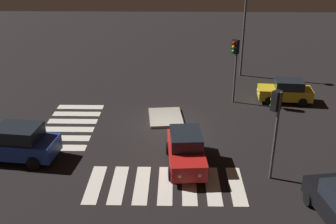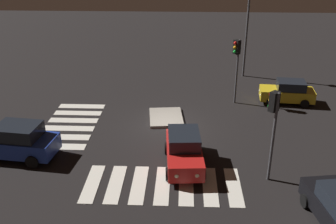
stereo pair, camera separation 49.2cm
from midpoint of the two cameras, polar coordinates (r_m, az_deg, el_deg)
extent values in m
plane|color=black|center=(24.82, -0.57, -2.10)|extent=(80.00, 80.00, 0.00)
cube|color=gray|center=(25.80, -0.90, -0.80)|extent=(3.06, 2.42, 0.18)
cylinder|color=black|center=(18.92, 19.08, -11.91)|extent=(0.66, 0.32, 0.63)
sphere|color=#F2EABF|center=(19.38, 19.32, -9.70)|extent=(0.21, 0.21, 0.21)
sphere|color=#F2EABF|center=(19.79, 21.77, -9.34)|extent=(0.21, 0.21, 0.21)
cube|color=gold|center=(29.42, 16.20, 2.66)|extent=(1.96, 3.89, 0.77)
cube|color=black|center=(29.22, 16.81, 3.90)|extent=(1.64, 2.05, 0.62)
cylinder|color=black|center=(28.63, 14.06, 1.55)|extent=(0.28, 0.62, 0.60)
cylinder|color=black|center=(30.09, 13.73, 2.73)|extent=(0.28, 0.62, 0.60)
cylinder|color=black|center=(29.05, 18.61, 1.32)|extent=(0.28, 0.62, 0.60)
cylinder|color=black|center=(30.49, 18.07, 2.48)|extent=(0.28, 0.62, 0.60)
sphere|color=#F2EABF|center=(28.74, 12.72, 2.53)|extent=(0.20, 0.20, 0.20)
sphere|color=#F2EABF|center=(29.56, 12.56, 3.17)|extent=(0.20, 0.20, 0.20)
cube|color=red|center=(20.47, 1.95, -6.09)|extent=(4.23, 2.04, 0.84)
cube|color=black|center=(20.31, 1.92, -3.88)|extent=(2.21, 1.75, 0.68)
cylinder|color=black|center=(19.68, 4.78, -8.85)|extent=(0.68, 0.29, 0.66)
cylinder|color=black|center=(19.55, -0.32, -9.02)|extent=(0.68, 0.29, 0.66)
cylinder|color=black|center=(21.84, 3.94, -5.17)|extent=(0.68, 0.29, 0.66)
cylinder|color=black|center=(21.71, -0.62, -5.30)|extent=(0.68, 0.29, 0.66)
sphere|color=#F2EABF|center=(18.82, 3.94, -9.17)|extent=(0.22, 0.22, 0.22)
sphere|color=#F2EABF|center=(18.74, 0.95, -9.27)|extent=(0.22, 0.22, 0.22)
cube|color=#1E389E|center=(22.68, -21.87, -4.62)|extent=(2.39, 4.59, 0.90)
cube|color=black|center=(22.19, -21.59, -2.85)|extent=(1.97, 2.44, 0.73)
cylinder|color=black|center=(24.22, -23.53, -4.12)|extent=(0.34, 0.73, 0.71)
cylinder|color=black|center=(21.55, -19.65, -7.08)|extent=(0.34, 0.73, 0.71)
cylinder|color=black|center=(22.97, -17.66, -4.73)|extent=(0.34, 0.73, 0.71)
cylinder|color=#47474C|center=(27.92, 9.29, 5.82)|extent=(0.14, 0.14, 4.64)
cube|color=black|center=(27.27, 9.30, 9.41)|extent=(0.54, 0.53, 0.96)
sphere|color=red|center=(27.04, 9.06, 9.96)|extent=(0.22, 0.22, 0.22)
sphere|color=orange|center=(27.12, 9.02, 9.35)|extent=(0.22, 0.22, 0.22)
sphere|color=green|center=(27.20, 8.98, 8.74)|extent=(0.22, 0.22, 0.22)
cylinder|color=#47474C|center=(19.26, 14.66, -3.59)|extent=(0.14, 0.14, 4.63)
cube|color=black|center=(18.58, 14.81, 1.61)|extent=(0.53, 0.54, 0.96)
sphere|color=red|center=(18.57, 14.41, 2.64)|extent=(0.22, 0.22, 0.22)
sphere|color=orange|center=(18.68, 14.31, 1.79)|extent=(0.22, 0.22, 0.22)
sphere|color=green|center=(18.79, 14.22, 0.95)|extent=(0.22, 0.22, 0.22)
cylinder|color=#47474C|center=(33.46, 10.50, 10.69)|extent=(0.18, 0.18, 6.68)
cube|color=silver|center=(28.27, -13.12, 0.70)|extent=(0.70, 3.20, 0.02)
cube|color=silver|center=(27.25, -13.67, -0.28)|extent=(0.70, 3.20, 0.02)
cube|color=silver|center=(26.25, -14.25, -1.34)|extent=(0.70, 3.20, 0.02)
cube|color=silver|center=(25.26, -14.89, -2.47)|extent=(0.70, 3.20, 0.02)
cube|color=silver|center=(24.28, -15.57, -3.70)|extent=(0.70, 3.20, 0.02)
cube|color=silver|center=(23.32, -16.32, -5.04)|extent=(0.70, 3.20, 0.02)
cube|color=silver|center=(19.75, -11.34, -10.31)|extent=(3.20, 0.70, 0.02)
cube|color=silver|center=(19.54, -7.99, -10.45)|extent=(3.20, 0.70, 0.02)
cube|color=silver|center=(19.40, -4.57, -10.55)|extent=(3.20, 0.70, 0.02)
cube|color=silver|center=(19.32, -1.12, -10.62)|extent=(3.20, 0.70, 0.02)
cube|color=silver|center=(19.32, 2.36, -10.65)|extent=(3.20, 0.70, 0.02)
cube|color=silver|center=(19.38, 5.82, -10.65)|extent=(3.20, 0.70, 0.02)
cube|color=silver|center=(19.51, 9.24, -10.60)|extent=(3.20, 0.70, 0.02)
camera|label=1|loc=(0.25, -90.58, -0.26)|focal=41.77mm
camera|label=2|loc=(0.25, 89.42, 0.26)|focal=41.77mm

